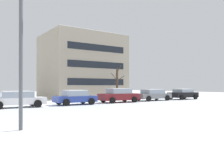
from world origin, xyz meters
TOP-DOWN VIEW (x-y plane):
  - street_lamp at (3.11, -1.84)m, footprint 1.95×0.36m
  - parked_car_white at (4.96, 8.64)m, footprint 4.60×2.19m
  - parked_car_blue at (10.20, 8.52)m, footprint 3.95×2.25m
  - parked_car_maroon at (15.44, 8.62)m, footprint 4.41×2.21m
  - parked_car_gray at (20.68, 8.80)m, footprint 4.62×2.26m
  - parked_car_black at (25.91, 8.48)m, footprint 4.12×2.23m
  - tree_far_left at (17.41, 11.67)m, footprint 1.71×1.69m
  - building_far_right at (16.88, 20.03)m, footprint 10.98×9.13m

SIDE VIEW (x-z plane):
  - parked_car_white at x=4.96m, z-range 0.02..1.39m
  - parked_car_blue at x=10.20m, z-range 0.02..1.41m
  - parked_car_gray at x=20.68m, z-range 0.02..1.40m
  - parked_car_black at x=25.91m, z-range 0.03..1.41m
  - parked_car_maroon at x=15.44m, z-range 0.01..1.54m
  - tree_far_left at x=17.41m, z-range -0.13..4.27m
  - street_lamp at x=3.11m, z-range 0.68..6.95m
  - building_far_right at x=16.88m, z-range 0.00..9.36m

